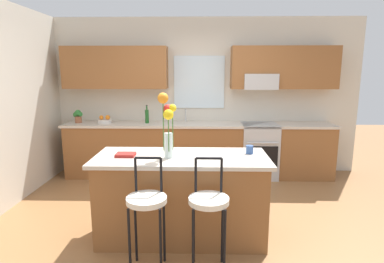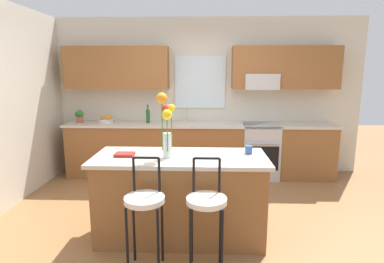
% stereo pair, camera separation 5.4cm
% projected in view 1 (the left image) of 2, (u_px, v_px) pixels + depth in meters
% --- Properties ---
extents(ground_plane, '(14.00, 14.00, 0.00)m').
position_uv_depth(ground_plane, '(198.00, 220.00, 3.89)').
color(ground_plane, olive).
extents(back_wall_assembly, '(5.60, 0.50, 2.70)m').
position_uv_depth(back_wall_assembly, '(200.00, 87.00, 5.55)').
color(back_wall_assembly, beige).
rests_on(back_wall_assembly, ground).
extents(counter_run, '(4.56, 0.64, 0.92)m').
position_uv_depth(counter_run, '(199.00, 149.00, 5.47)').
color(counter_run, brown).
rests_on(counter_run, ground).
extents(sink_faucet, '(0.02, 0.13, 0.23)m').
position_uv_depth(sink_faucet, '(186.00, 114.00, 5.51)').
color(sink_faucet, '#B7BABC').
rests_on(sink_faucet, counter_run).
extents(oven_range, '(0.60, 0.64, 0.92)m').
position_uv_depth(oven_range, '(258.00, 150.00, 5.43)').
color(oven_range, '#B7BABC').
rests_on(oven_range, ground).
extents(kitchen_island, '(1.83, 0.77, 0.92)m').
position_uv_depth(kitchen_island, '(182.00, 197.00, 3.42)').
color(kitchen_island, brown).
rests_on(kitchen_island, ground).
extents(bar_stool_near, '(0.36, 0.36, 1.04)m').
position_uv_depth(bar_stool_near, '(147.00, 205.00, 2.81)').
color(bar_stool_near, black).
rests_on(bar_stool_near, ground).
extents(bar_stool_middle, '(0.36, 0.36, 1.04)m').
position_uv_depth(bar_stool_middle, '(209.00, 205.00, 2.80)').
color(bar_stool_middle, black).
rests_on(bar_stool_middle, ground).
extents(flower_vase, '(0.19, 0.18, 0.67)m').
position_uv_depth(flower_vase, '(168.00, 120.00, 3.20)').
color(flower_vase, silver).
rests_on(flower_vase, kitchen_island).
extents(mug_ceramic, '(0.08, 0.08, 0.09)m').
position_uv_depth(mug_ceramic, '(250.00, 150.00, 3.42)').
color(mug_ceramic, '#33518C').
rests_on(mug_ceramic, kitchen_island).
extents(cookbook, '(0.20, 0.15, 0.03)m').
position_uv_depth(cookbook, '(126.00, 155.00, 3.33)').
color(cookbook, maroon).
rests_on(cookbook, kitchen_island).
extents(fruit_bowl_oranges, '(0.24, 0.24, 0.13)m').
position_uv_depth(fruit_bowl_oranges, '(105.00, 120.00, 5.42)').
color(fruit_bowl_oranges, silver).
rests_on(fruit_bowl_oranges, counter_run).
extents(bottle_olive_oil, '(0.06, 0.06, 0.31)m').
position_uv_depth(bottle_olive_oil, '(147.00, 116.00, 5.38)').
color(bottle_olive_oil, '#1E5923').
rests_on(bottle_olive_oil, counter_run).
extents(potted_plant_small, '(0.17, 0.11, 0.22)m').
position_uv_depth(potted_plant_small, '(78.00, 116.00, 5.41)').
color(potted_plant_small, '#9E5B3D').
rests_on(potted_plant_small, counter_run).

